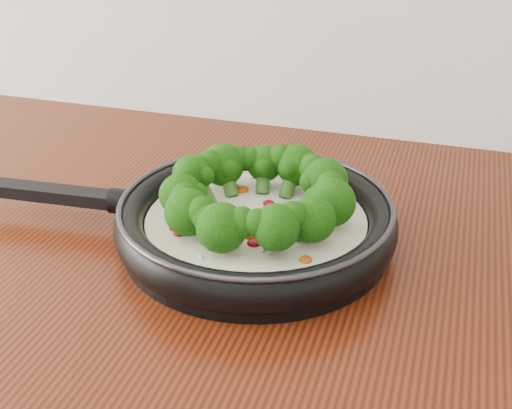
% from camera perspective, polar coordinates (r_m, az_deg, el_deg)
% --- Properties ---
extents(skillet, '(0.51, 0.34, 0.09)m').
position_cam_1_polar(skillet, '(0.76, -0.15, -0.88)').
color(skillet, black).
rests_on(skillet, counter).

